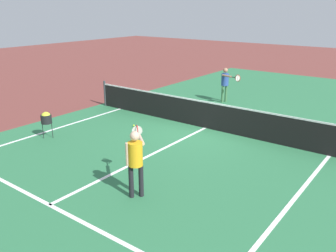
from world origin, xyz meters
TOP-DOWN VIEW (x-y plane):
  - ground_plane at (0.00, 0.00)m, footprint 60.00×60.00m
  - court_surface_inbounds at (0.00, 0.00)m, footprint 10.62×24.40m
  - line_service_near at (0.00, -6.40)m, footprint 8.22×0.10m
  - line_center_service at (0.00, -3.20)m, footprint 0.10×6.40m
  - net at (0.00, 0.00)m, footprint 10.06×0.09m
  - player_near at (1.23, -4.98)m, footprint 0.83×0.96m
  - player_far at (-1.18, 3.58)m, footprint 1.09×0.71m
  - ball_hopper at (-3.53, -3.91)m, footprint 0.34×0.34m
  - tennis_ball_near_net at (-2.11, -1.38)m, footprint 0.07×0.07m

SIDE VIEW (x-z plane):
  - ground_plane at x=0.00m, z-range 0.00..0.00m
  - court_surface_inbounds at x=0.00m, z-range 0.00..0.00m
  - line_service_near at x=0.00m, z-range 0.00..0.01m
  - line_center_service at x=0.00m, z-range 0.00..0.01m
  - tennis_ball_near_net at x=-2.11m, z-range 0.00..0.07m
  - net at x=0.00m, z-range -0.04..1.03m
  - ball_hopper at x=-3.53m, z-range 0.24..1.11m
  - player_far at x=-1.18m, z-range 0.17..1.69m
  - player_near at x=1.23m, z-range 0.18..1.72m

